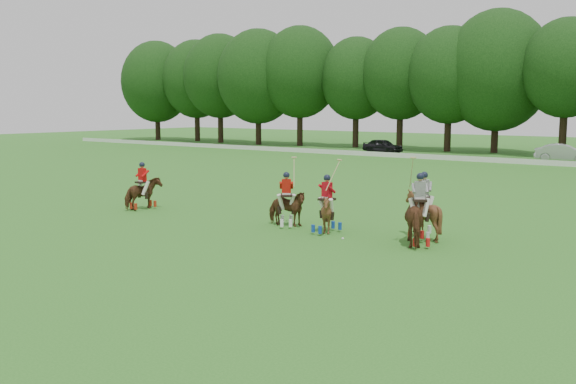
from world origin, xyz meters
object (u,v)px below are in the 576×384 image
Objects in this scene: polo_red_b at (286,207)px; polo_ball at (343,239)px; polo_stripe_b at (423,214)px; car_left at (383,146)px; polo_red_a at (143,193)px; polo_red_c at (327,213)px; polo_stripe_a at (419,218)px; car_mid at (563,153)px.

polo_red_b reaches higher than polo_ball.
polo_ball is at bearing -138.01° from polo_stripe_b.
polo_red_a is (8.64, -38.80, 0.06)m from car_left.
polo_stripe_b is (3.31, 1.26, 0.10)m from polo_red_c.
polo_red_c is (9.85, 0.43, 0.00)m from polo_red_a.
polo_red_c is (2.04, -0.19, 0.03)m from polo_red_b.
polo_red_b is at bearing 164.61° from polo_ball.
polo_stripe_b is (-0.35, 1.06, -0.03)m from polo_stripe_a.
car_mid is at bearing 93.21° from polo_ball.
car_left is at bearing 102.55° from polo_red_a.
car_left is at bearing 113.31° from polo_red_b.
car_left is at bearing 115.73° from polo_red_c.
polo_stripe_a reaches higher than polo_red_c.
polo_stripe_a reaches higher than polo_stripe_b.
polo_red_b is (7.81, 0.62, -0.02)m from polo_red_a.
polo_stripe_b is at bearing 20.89° from polo_red_c.
car_left is 44.13m from polo_stripe_a.
polo_red_b is 0.90× the size of polo_stripe_a.
car_left is 1.93× the size of polo_red_a.
car_left reaches higher than polo_ball.
polo_ball is (2.19, -39.05, -0.72)m from car_mid.
polo_red_c is at bearing -159.11° from polo_stripe_b.
polo_red_a reaches higher than car_left.
polo_ball is (-2.51, -0.88, -0.87)m from polo_stripe_a.
polo_red_b is at bearing 4.55° from polo_red_a.
car_mid is 39.78m from polo_red_a.
polo_red_a is at bearing -172.66° from polo_stripe_b.
car_left is 1.56× the size of polo_red_b.
polo_red_c reaches higher than car_left.
car_left is 41.57m from polo_red_b.
polo_stripe_b reaches higher than polo_ball.
polo_red_b is at bearing 165.70° from car_mid.
car_left is 43.03m from polo_stripe_b.
polo_red_c reaches higher than polo_ball.
car_left is at bearing 116.69° from polo_ball.
car_left is at bearing 120.43° from polo_stripe_b.
polo_red_a is at bearing 178.68° from polo_ball.
car_mid is (17.44, 0.00, 0.05)m from car_left.
car_mid is at bearing 96.69° from polo_stripe_b.
car_mid is 39.12m from polo_ball.
car_left is 43.71m from polo_ball.
polo_stripe_a reaches higher than car_mid.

